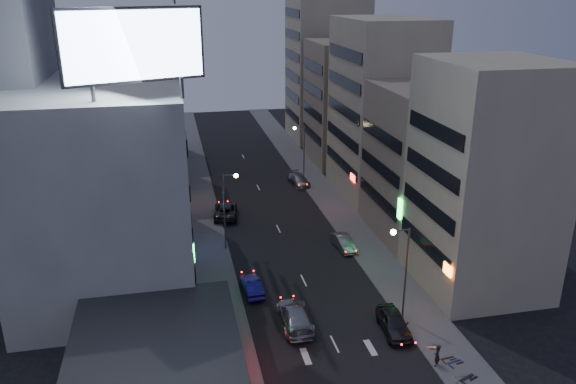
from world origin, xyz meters
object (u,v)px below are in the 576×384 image
object	(u,v)px
parked_car_right_mid	(344,242)
scooter_black_b	(454,350)
road_car_blue	(252,286)
parked_car_right_near	(394,323)
scooter_silver_a	(469,367)
parked_car_right_far	(299,180)
road_car_silver	(295,316)
scooter_blue	(460,353)
scooter_black_a	(472,366)
parked_car_left	(226,210)
person	(437,355)
scooter_silver_b	(436,341)

from	to	relation	value
parked_car_right_mid	scooter_black_b	size ratio (longest dim) A/B	2.51
road_car_blue	parked_car_right_mid	bearing A→B (deg)	-150.69
parked_car_right_near	scooter_silver_a	size ratio (longest dim) A/B	2.56
parked_car_right_far	road_car_silver	size ratio (longest dim) A/B	0.83
scooter_silver_a	scooter_black_b	world-z (taller)	scooter_silver_a
road_car_silver	scooter_blue	size ratio (longest dim) A/B	3.30
parked_car_right_far	scooter_black_a	xyz separation A→B (m)	(2.70, -41.42, 0.03)
parked_car_right_far	scooter_blue	xyz separation A→B (m)	(2.68, -39.77, -0.05)
parked_car_right_far	scooter_black_b	xyz separation A→B (m)	(2.41, -39.31, -0.08)
parked_car_left	parked_car_right_far	distance (m)	14.31
road_car_blue	scooter_black_b	world-z (taller)	road_car_blue
parked_car_right_far	scooter_blue	size ratio (longest dim) A/B	2.75
parked_car_right_near	scooter_black_b	distance (m)	4.98
scooter_black_a	scooter_black_b	world-z (taller)	scooter_black_a
scooter_blue	road_car_blue	bearing A→B (deg)	35.27
scooter_silver_a	scooter_black_b	xyz separation A→B (m)	(-0.07, 2.11, -0.06)
parked_car_right_near	road_car_blue	world-z (taller)	parked_car_right_near
road_car_silver	scooter_silver_a	xyz separation A→B (m)	(10.46, -8.59, -0.16)
person	road_car_blue	bearing A→B (deg)	-93.09
scooter_blue	scooter_silver_b	xyz separation A→B (m)	(-1.00, 1.77, -0.05)
parked_car_right_mid	road_car_silver	xyz separation A→B (m)	(-7.98, -12.50, 0.16)
scooter_silver_a	parked_car_right_far	bearing A→B (deg)	5.23
parked_car_right_mid	scooter_black_a	distance (m)	21.27
parked_car_left	scooter_silver_b	distance (m)	31.44
scooter_black_a	scooter_blue	size ratio (longest dim) A/B	1.13
scooter_blue	scooter_black_a	bearing A→B (deg)	169.36
scooter_black_a	scooter_silver_a	size ratio (longest dim) A/B	1.08
parked_car_right_far	scooter_silver_b	bearing A→B (deg)	-95.34
scooter_black_a	scooter_blue	bearing A→B (deg)	-21.68
parked_car_right_far	scooter_blue	bearing A→B (deg)	-94.02
parked_car_right_mid	road_car_blue	xyz separation A→B (m)	(-10.60, -6.87, 0.01)
scooter_silver_a	scooter_silver_b	size ratio (longest dim) A/B	1.17
parked_car_right_near	scooter_black_a	size ratio (longest dim) A/B	2.38
scooter_black_a	scooter_silver_b	distance (m)	3.57
scooter_silver_a	scooter_blue	bearing A→B (deg)	-5.43
parked_car_right_far	parked_car_right_mid	bearing A→B (deg)	-97.88
road_car_blue	parked_car_right_near	bearing A→B (deg)	136.97
scooter_black_a	scooter_silver_b	xyz separation A→B (m)	(-1.02, 3.42, -0.13)
parked_car_right_mid	road_car_blue	world-z (taller)	road_car_blue
parked_car_right_far	road_car_blue	world-z (taller)	parked_car_right_far
scooter_blue	scooter_black_b	bearing A→B (deg)	19.77
person	scooter_silver_b	world-z (taller)	person
parked_car_right_mid	scooter_blue	xyz separation A→B (m)	(2.68, -19.44, -0.03)
scooter_silver_b	scooter_black_b	bearing A→B (deg)	-138.35
scooter_black_a	scooter_silver_b	bearing A→B (deg)	-5.75
parked_car_right_near	scooter_black_b	world-z (taller)	parked_car_right_near
parked_car_right_far	road_car_silver	xyz separation A→B (m)	(-7.98, -32.83, 0.14)
scooter_black_b	scooter_silver_b	size ratio (longest dim) A/B	1.04
scooter_silver_b	scooter_blue	bearing A→B (deg)	-137.78
parked_car_left	scooter_black_b	distance (m)	32.94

